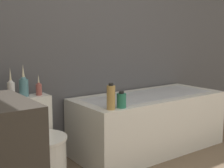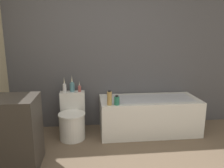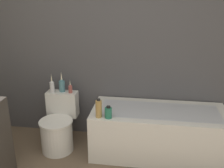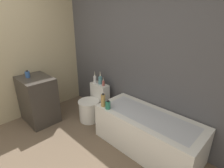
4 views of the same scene
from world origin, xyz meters
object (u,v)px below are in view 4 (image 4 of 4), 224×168
(bathtub, at_px, (147,132))
(toilet, at_px, (92,105))
(shampoo_bottle_short, at_px, (108,105))
(shampoo_bottle_tall, at_px, (103,100))
(vase_gold, at_px, (95,79))
(vase_silver, at_px, (100,79))
(vase_bronze, at_px, (103,83))
(soap_bottle_glass, at_px, (27,74))

(bathtub, relative_size, toilet, 2.34)
(shampoo_bottle_short, bearing_deg, shampoo_bottle_tall, 179.31)
(bathtub, xyz_separation_m, toilet, (-1.24, -0.05, -0.00))
(vase_gold, bearing_deg, bathtub, -5.80)
(bathtub, height_order, vase_silver, vase_silver)
(bathtub, relative_size, vase_bronze, 9.03)
(vase_gold, distance_m, shampoo_bottle_short, 0.90)
(toilet, height_order, shampoo_bottle_tall, shampoo_bottle_tall)
(vase_gold, xyz_separation_m, vase_bronze, (0.24, 0.01, -0.02))
(soap_bottle_glass, bearing_deg, toilet, 46.27)
(soap_bottle_glass, xyz_separation_m, vase_bronze, (0.90, 1.02, -0.20))
(vase_bronze, xyz_separation_m, shampoo_bottle_short, (0.56, -0.42, -0.10))
(bathtub, distance_m, shampoo_bottle_tall, 0.82)
(vase_silver, height_order, vase_bronze, vase_silver)
(vase_gold, xyz_separation_m, shampoo_bottle_short, (0.79, -0.41, -0.13))
(soap_bottle_glass, bearing_deg, vase_silver, 53.23)
(toilet, relative_size, shampoo_bottle_tall, 3.10)
(bathtub, distance_m, soap_bottle_glass, 2.30)
(soap_bottle_glass, xyz_separation_m, vase_silver, (0.79, 1.05, -0.17))
(shampoo_bottle_short, bearing_deg, soap_bottle_glass, -157.48)
(bathtub, distance_m, shampoo_bottle_short, 0.72)
(bathtub, bearing_deg, vase_gold, 174.20)
(soap_bottle_glass, height_order, vase_silver, soap_bottle_glass)
(toilet, distance_m, vase_bronze, 0.51)
(soap_bottle_glass, height_order, shampoo_bottle_tall, soap_bottle_glass)
(toilet, relative_size, shampoo_bottle_short, 4.79)
(shampoo_bottle_tall, bearing_deg, vase_gold, 149.32)
(soap_bottle_glass, bearing_deg, shampoo_bottle_short, 22.52)
(soap_bottle_glass, height_order, vase_bronze, soap_bottle_glass)
(vase_gold, distance_m, shampoo_bottle_tall, 0.80)
(shampoo_bottle_tall, relative_size, shampoo_bottle_short, 1.55)
(bathtub, distance_m, vase_silver, 1.34)
(soap_bottle_glass, bearing_deg, vase_gold, 56.63)
(vase_silver, xyz_separation_m, shampoo_bottle_short, (0.67, -0.45, -0.13))
(vase_silver, height_order, shampoo_bottle_tall, vase_silver)
(vase_gold, height_order, shampoo_bottle_short, vase_gold)
(soap_bottle_glass, xyz_separation_m, shampoo_bottle_tall, (1.35, 0.61, -0.26))
(shampoo_bottle_short, bearing_deg, vase_gold, 152.78)
(shampoo_bottle_tall, bearing_deg, bathtub, 21.71)
(bathtub, relative_size, soap_bottle_glass, 11.98)
(toilet, distance_m, shampoo_bottle_tall, 0.72)
(vase_gold, bearing_deg, shampoo_bottle_tall, -30.68)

